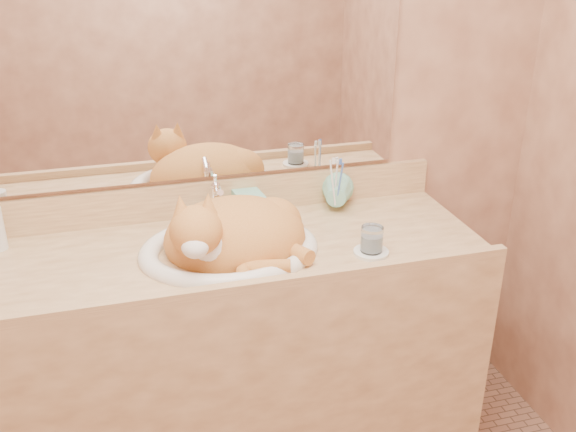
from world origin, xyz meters
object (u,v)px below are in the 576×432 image
object	(u,v)px
soap_dispenser	(254,196)
cat	(231,232)
toothbrush_cup	(336,200)
water_glass	(372,239)
sink_basin	(228,227)
vanity_counter	(226,364)

from	to	relation	value
soap_dispenser	cat	bearing A→B (deg)	-127.62
cat	soap_dispenser	size ratio (longest dim) A/B	2.19
cat	toothbrush_cup	distance (m)	0.43
cat	water_glass	world-z (taller)	cat
soap_dispenser	water_glass	world-z (taller)	soap_dispenser
water_glass	toothbrush_cup	bearing A→B (deg)	91.11
soap_dispenser	water_glass	bearing A→B (deg)	-52.08
cat	toothbrush_cup	xyz separation A→B (m)	(0.39, 0.19, -0.02)
cat	sink_basin	bearing A→B (deg)	117.32
soap_dispenser	toothbrush_cup	world-z (taller)	soap_dispenser
toothbrush_cup	water_glass	xyz separation A→B (m)	(0.01, -0.30, -0.00)
vanity_counter	soap_dispenser	size ratio (longest dim) A/B	8.19
sink_basin	toothbrush_cup	world-z (taller)	sink_basin
cat	water_glass	xyz separation A→B (m)	(0.40, -0.11, -0.02)
vanity_counter	water_glass	xyz separation A→B (m)	(0.43, -0.15, 0.47)
cat	soap_dispenser	distance (m)	0.21
water_glass	vanity_counter	bearing A→B (deg)	161.05
toothbrush_cup	sink_basin	bearing A→B (deg)	-156.50
vanity_counter	toothbrush_cup	xyz separation A→B (m)	(0.42, 0.15, 0.48)
vanity_counter	soap_dispenser	bearing A→B (deg)	46.63
vanity_counter	toothbrush_cup	size ratio (longest dim) A/B	14.15
vanity_counter	cat	size ratio (longest dim) A/B	3.74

